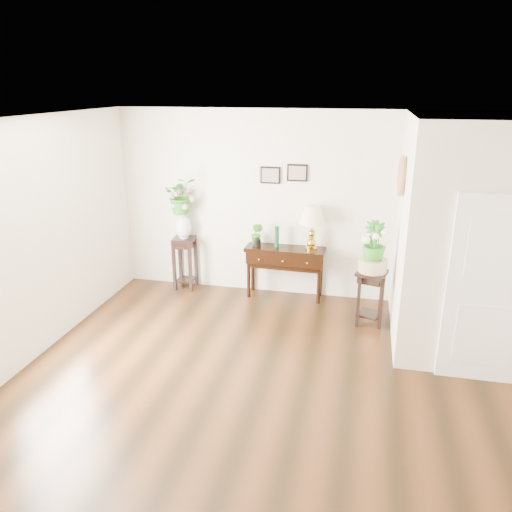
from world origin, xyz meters
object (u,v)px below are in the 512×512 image
(console_table, at_px, (285,272))
(plant_stand_b, at_px, (370,297))
(table_lamp, at_px, (312,227))
(plant_stand_a, at_px, (185,263))

(console_table, xyz_separation_m, plant_stand_b, (1.28, -0.65, -0.02))
(table_lamp, height_order, plant_stand_a, table_lamp)
(plant_stand_a, xyz_separation_m, plant_stand_b, (2.89, -0.65, -0.04))
(console_table, bearing_deg, table_lamp, 2.12)
(table_lamp, relative_size, plant_stand_b, 0.88)
(plant_stand_a, height_order, plant_stand_b, plant_stand_a)
(console_table, xyz_separation_m, table_lamp, (0.39, 0.00, 0.75))
(plant_stand_b, bearing_deg, plant_stand_a, 167.38)
(console_table, xyz_separation_m, plant_stand_a, (-1.61, 0.00, 0.02))
(console_table, distance_m, table_lamp, 0.84)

